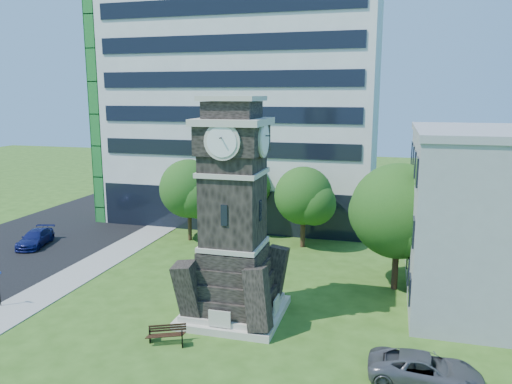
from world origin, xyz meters
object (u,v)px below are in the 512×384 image
(clock_tower, at_px, (233,225))
(car_street_north, at_px, (35,238))
(park_bench, at_px, (166,334))
(car_east_lot, at_px, (425,370))

(clock_tower, height_order, car_street_north, clock_tower)
(park_bench, bearing_deg, car_east_lot, -26.27)
(clock_tower, bearing_deg, park_bench, -120.10)
(clock_tower, distance_m, car_east_lot, 11.84)
(park_bench, bearing_deg, car_street_north, 120.63)
(park_bench, bearing_deg, clock_tower, 35.29)
(car_east_lot, xyz_separation_m, park_bench, (-12.31, 0.36, -0.16))
(car_street_north, xyz_separation_m, car_east_lot, (29.93, -12.58, 0.02))
(car_street_north, xyz_separation_m, park_bench, (17.62, -12.23, -0.13))
(clock_tower, distance_m, car_street_north, 22.05)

